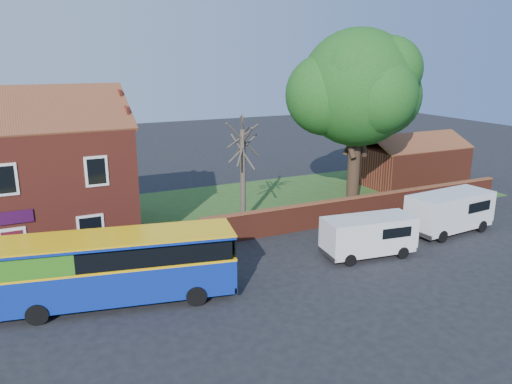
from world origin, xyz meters
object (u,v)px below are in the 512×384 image
bus (110,266)px  van_near (369,234)px  large_tree (357,91)px  van_far (450,211)px

bus → van_near: size_ratio=2.01×
large_tree → van_far: bearing=-77.0°
van_near → van_far: van_far is taller
van_near → van_far: 6.59m
van_near → van_far: (6.53, 0.90, 0.15)m
bus → van_far: (19.36, 0.42, -0.36)m
bus → van_near: bus is taller
bus → large_tree: bearing=34.5°
van_far → large_tree: 9.82m
van_far → van_near: bearing=-176.8°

